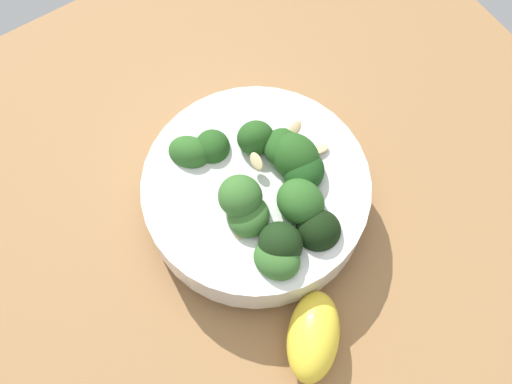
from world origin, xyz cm
name	(u,v)px	position (x,y,z in cm)	size (l,w,h in cm)	color
ground_plane	(271,224)	(0.00, 0.00, -2.03)	(71.63, 71.63, 4.06)	#996D42
bowl_of_broccoli	(259,193)	(0.70, -1.24, 4.31)	(21.14, 21.14, 10.15)	white
lemon_wedge	(313,336)	(3.92, 12.17, 2.30)	(8.15, 4.58, 4.61)	yellow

